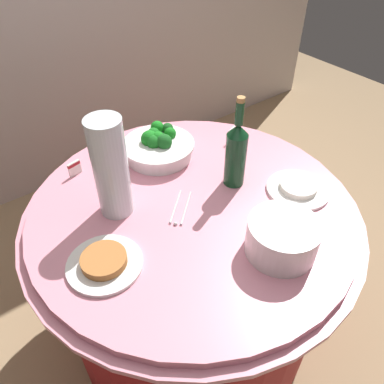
{
  "coord_description": "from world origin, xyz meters",
  "views": [
    {
      "loc": [
        -0.57,
        -0.76,
        1.61
      ],
      "look_at": [
        0.0,
        0.0,
        0.79
      ],
      "focal_mm": 35.28,
      "sensor_mm": 36.0,
      "label": 1
    }
  ],
  "objects_px": {
    "plate_stack": "(282,238)",
    "food_plate_peanuts": "(104,262)",
    "wine_bottle": "(237,153)",
    "food_plate_rice": "(298,188)",
    "serving_tongs": "(180,208)",
    "decorative_fruit_vase": "(112,174)",
    "broccoli_bowl": "(158,146)",
    "label_placard_mid": "(232,134)",
    "label_placard_front": "(74,168)"
  },
  "relations": [
    {
      "from": "label_placard_front",
      "to": "label_placard_mid",
      "type": "height_order",
      "value": "same"
    },
    {
      "from": "food_plate_rice",
      "to": "food_plate_peanuts",
      "type": "bearing_deg",
      "value": 170.91
    },
    {
      "from": "plate_stack",
      "to": "serving_tongs",
      "type": "relative_size",
      "value": 1.42
    },
    {
      "from": "broccoli_bowl",
      "to": "food_plate_peanuts",
      "type": "xyz_separation_m",
      "value": [
        -0.42,
        -0.36,
        -0.03
      ]
    },
    {
      "from": "wine_bottle",
      "to": "decorative_fruit_vase",
      "type": "xyz_separation_m",
      "value": [
        -0.4,
        0.13,
        0.02
      ]
    },
    {
      "from": "plate_stack",
      "to": "wine_bottle",
      "type": "bearing_deg",
      "value": 72.02
    },
    {
      "from": "plate_stack",
      "to": "label_placard_front",
      "type": "xyz_separation_m",
      "value": [
        -0.33,
        0.71,
        -0.02
      ]
    },
    {
      "from": "broccoli_bowl",
      "to": "food_plate_rice",
      "type": "xyz_separation_m",
      "value": [
        0.27,
        -0.48,
        -0.03
      ]
    },
    {
      "from": "broccoli_bowl",
      "to": "label_placard_mid",
      "type": "bearing_deg",
      "value": -16.29
    },
    {
      "from": "plate_stack",
      "to": "label_placard_front",
      "type": "distance_m",
      "value": 0.79
    },
    {
      "from": "food_plate_peanuts",
      "to": "decorative_fruit_vase",
      "type": "bearing_deg",
      "value": 52.74
    },
    {
      "from": "decorative_fruit_vase",
      "to": "food_plate_rice",
      "type": "xyz_separation_m",
      "value": [
        0.55,
        -0.3,
        -0.14
      ]
    },
    {
      "from": "broccoli_bowl",
      "to": "plate_stack",
      "type": "height_order",
      "value": "plate_stack"
    },
    {
      "from": "food_plate_rice",
      "to": "label_placard_mid",
      "type": "distance_m",
      "value": 0.39
    },
    {
      "from": "serving_tongs",
      "to": "food_plate_peanuts",
      "type": "bearing_deg",
      "value": -168.97
    },
    {
      "from": "serving_tongs",
      "to": "food_plate_peanuts",
      "type": "relative_size",
      "value": 0.67
    },
    {
      "from": "wine_bottle",
      "to": "label_placard_mid",
      "type": "distance_m",
      "value": 0.3
    },
    {
      "from": "food_plate_peanuts",
      "to": "label_placard_front",
      "type": "height_order",
      "value": "label_placard_front"
    },
    {
      "from": "serving_tongs",
      "to": "food_plate_rice",
      "type": "distance_m",
      "value": 0.42
    },
    {
      "from": "broccoli_bowl",
      "to": "wine_bottle",
      "type": "distance_m",
      "value": 0.34
    },
    {
      "from": "serving_tongs",
      "to": "plate_stack",
      "type": "bearing_deg",
      "value": -67.46
    },
    {
      "from": "plate_stack",
      "to": "label_placard_mid",
      "type": "xyz_separation_m",
      "value": [
        0.28,
        0.54,
        -0.02
      ]
    },
    {
      "from": "broccoli_bowl",
      "to": "decorative_fruit_vase",
      "type": "relative_size",
      "value": 0.82
    },
    {
      "from": "plate_stack",
      "to": "food_plate_peanuts",
      "type": "xyz_separation_m",
      "value": [
        -0.44,
        0.26,
        -0.04
      ]
    },
    {
      "from": "wine_bottle",
      "to": "decorative_fruit_vase",
      "type": "relative_size",
      "value": 0.99
    },
    {
      "from": "plate_stack",
      "to": "broccoli_bowl",
      "type": "bearing_deg",
      "value": 91.88
    },
    {
      "from": "decorative_fruit_vase",
      "to": "food_plate_rice",
      "type": "bearing_deg",
      "value": -28.48
    },
    {
      "from": "plate_stack",
      "to": "label_placard_mid",
      "type": "height_order",
      "value": "plate_stack"
    },
    {
      "from": "decorative_fruit_vase",
      "to": "food_plate_peanuts",
      "type": "bearing_deg",
      "value": -127.26
    },
    {
      "from": "serving_tongs",
      "to": "food_plate_peanuts",
      "type": "height_order",
      "value": "food_plate_peanuts"
    },
    {
      "from": "food_plate_rice",
      "to": "wine_bottle",
      "type": "bearing_deg",
      "value": 131.23
    },
    {
      "from": "label_placard_front",
      "to": "broccoli_bowl",
      "type": "bearing_deg",
      "value": -14.98
    },
    {
      "from": "food_plate_rice",
      "to": "broccoli_bowl",
      "type": "bearing_deg",
      "value": 119.92
    },
    {
      "from": "wine_bottle",
      "to": "food_plate_rice",
      "type": "relative_size",
      "value": 1.53
    },
    {
      "from": "broccoli_bowl",
      "to": "plate_stack",
      "type": "relative_size",
      "value": 1.33
    },
    {
      "from": "decorative_fruit_vase",
      "to": "food_plate_rice",
      "type": "relative_size",
      "value": 1.55
    },
    {
      "from": "label_placard_mid",
      "to": "decorative_fruit_vase",
      "type": "bearing_deg",
      "value": -171.49
    },
    {
      "from": "food_plate_peanuts",
      "to": "plate_stack",
      "type": "bearing_deg",
      "value": -30.56
    },
    {
      "from": "label_placard_front",
      "to": "decorative_fruit_vase",
      "type": "bearing_deg",
      "value": -82.4
    },
    {
      "from": "plate_stack",
      "to": "decorative_fruit_vase",
      "type": "relative_size",
      "value": 0.62
    },
    {
      "from": "wine_bottle",
      "to": "label_placard_front",
      "type": "relative_size",
      "value": 6.11
    },
    {
      "from": "food_plate_peanuts",
      "to": "serving_tongs",
      "type": "bearing_deg",
      "value": 11.03
    },
    {
      "from": "plate_stack",
      "to": "label_placard_mid",
      "type": "relative_size",
      "value": 3.82
    },
    {
      "from": "decorative_fruit_vase",
      "to": "serving_tongs",
      "type": "relative_size",
      "value": 2.3
    },
    {
      "from": "serving_tongs",
      "to": "broccoli_bowl",
      "type": "bearing_deg",
      "value": 69.59
    },
    {
      "from": "plate_stack",
      "to": "serving_tongs",
      "type": "bearing_deg",
      "value": 112.54
    },
    {
      "from": "plate_stack",
      "to": "wine_bottle",
      "type": "relative_size",
      "value": 0.62
    },
    {
      "from": "serving_tongs",
      "to": "food_plate_rice",
      "type": "height_order",
      "value": "food_plate_rice"
    },
    {
      "from": "food_plate_peanuts",
      "to": "label_placard_mid",
      "type": "xyz_separation_m",
      "value": [
        0.73,
        0.28,
        0.02
      ]
    },
    {
      "from": "wine_bottle",
      "to": "food_plate_rice",
      "type": "height_order",
      "value": "wine_bottle"
    }
  ]
}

